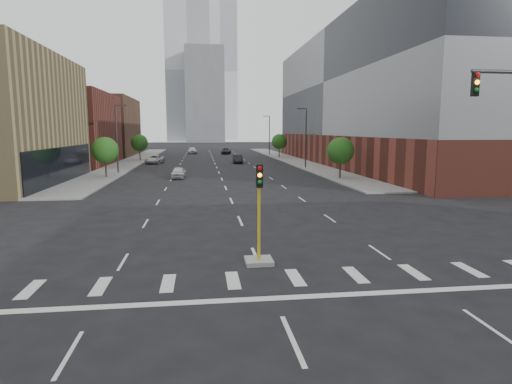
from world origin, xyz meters
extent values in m
plane|color=black|center=(0.00, 0.00, 0.00)|extent=(400.00, 400.00, 0.00)
cube|color=gray|center=(-15.00, 74.00, 0.07)|extent=(5.00, 92.00, 0.15)
cube|color=gray|center=(15.00, 74.00, 0.07)|extent=(5.00, 92.00, 0.15)
cube|color=brown|center=(-27.50, 66.00, 6.00)|extent=(20.00, 22.00, 12.00)
cube|color=brown|center=(-27.50, 92.00, 6.50)|extent=(20.00, 24.00, 13.00)
cube|color=brown|center=(29.50, 60.00, 2.50)|extent=(24.00, 70.00, 5.00)
cube|color=slate|center=(29.50, 60.00, 13.50)|extent=(24.00, 70.00, 17.00)
cube|color=#B2B7BC|center=(-8.00, 220.00, 35.00)|extent=(22.00, 22.00, 70.00)
cube|color=#B2B7BC|center=(10.00, 260.00, 40.00)|extent=(20.00, 20.00, 80.00)
cube|color=slate|center=(0.00, 200.00, 22.00)|extent=(18.00, 18.00, 44.00)
cube|color=#999993|center=(0.00, 9.00, 0.10)|extent=(1.20, 1.20, 0.20)
cylinder|color=gold|center=(0.00, 9.00, 1.80)|extent=(0.14, 0.14, 3.20)
cube|color=black|center=(0.00, 8.82, 3.90)|extent=(0.28, 0.18, 1.00)
sphere|color=red|center=(0.00, 8.72, 4.25)|extent=(0.18, 0.18, 0.18)
sphere|color=orange|center=(0.00, 8.72, 3.95)|extent=(0.18, 0.18, 0.18)
sphere|color=#0C7F19|center=(0.00, 8.72, 3.65)|extent=(0.18, 0.18, 0.18)
cube|color=black|center=(8.70, 7.50, 7.70)|extent=(0.28, 0.18, 1.00)
sphere|color=red|center=(8.70, 7.38, 8.05)|extent=(0.18, 0.18, 0.18)
sphere|color=orange|center=(8.70, 7.38, 7.75)|extent=(0.18, 0.18, 0.18)
sphere|color=#0C7F19|center=(8.70, 7.38, 7.45)|extent=(0.18, 0.18, 0.18)
cylinder|color=#2D2D30|center=(13.50, 55.00, 4.50)|extent=(0.20, 0.20, 9.00)
cube|color=#2D2D30|center=(12.70, 55.00, 9.00)|extent=(1.40, 0.22, 0.15)
cylinder|color=#2D2D30|center=(13.50, 90.00, 4.50)|extent=(0.20, 0.20, 9.00)
cube|color=#2D2D30|center=(12.70, 90.00, 9.00)|extent=(1.40, 0.22, 0.15)
cylinder|color=#2D2D30|center=(-13.50, 50.00, 4.50)|extent=(0.20, 0.20, 9.00)
cube|color=#2D2D30|center=(-12.70, 50.00, 9.00)|extent=(1.40, 0.22, 0.15)
cylinder|color=#382619|center=(-14.00, 45.00, 1.02)|extent=(0.20, 0.20, 1.75)
sphere|color=#144D17|center=(-14.00, 45.00, 3.40)|extent=(3.20, 3.20, 3.20)
cylinder|color=#382619|center=(-14.00, 75.00, 1.02)|extent=(0.20, 0.20, 1.75)
sphere|color=#144D17|center=(-14.00, 75.00, 3.40)|extent=(3.20, 3.20, 3.20)
cylinder|color=#382619|center=(14.00, 40.00, 1.02)|extent=(0.20, 0.20, 1.75)
sphere|color=#144D17|center=(14.00, 40.00, 3.40)|extent=(3.20, 3.20, 3.20)
cylinder|color=#382619|center=(14.00, 80.00, 1.02)|extent=(0.20, 0.20, 1.75)
sphere|color=#144D17|center=(14.00, 80.00, 3.40)|extent=(3.20, 3.20, 3.20)
imported|color=silver|center=(-5.20, 43.62, 0.68)|extent=(1.83, 4.10, 1.37)
imported|color=black|center=(4.01, 66.47, 0.75)|extent=(1.71, 4.60, 1.50)
imported|color=silver|center=(-10.50, 67.46, 0.74)|extent=(3.30, 5.66, 1.48)
imported|color=black|center=(3.70, 95.42, 0.73)|extent=(2.85, 5.29, 1.46)
imported|color=silver|center=(-4.49, 98.10, 0.85)|extent=(2.41, 5.12, 1.69)
camera|label=1|loc=(-2.46, -9.06, 5.84)|focal=30.00mm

